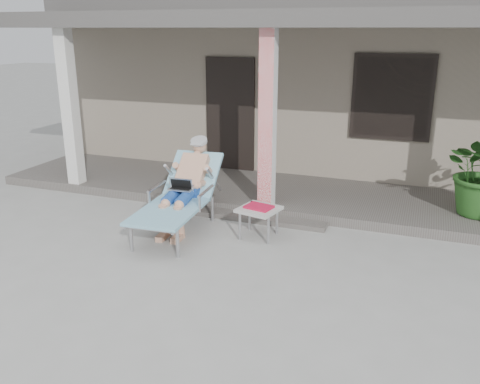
% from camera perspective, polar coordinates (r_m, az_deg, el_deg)
% --- Properties ---
extents(ground, '(60.00, 60.00, 0.00)m').
position_cam_1_polar(ground, '(6.04, -3.28, -9.21)').
color(ground, '#9E9E99').
rests_on(ground, ground).
extents(house, '(10.40, 5.40, 3.30)m').
position_cam_1_polar(house, '(11.67, 9.66, 12.33)').
color(house, gray).
rests_on(house, ground).
extents(porch_deck, '(10.00, 2.00, 0.15)m').
position_cam_1_polar(porch_deck, '(8.64, 4.64, -0.20)').
color(porch_deck, '#605B56').
rests_on(porch_deck, ground).
extents(porch_overhang, '(10.00, 2.30, 2.85)m').
position_cam_1_polar(porch_overhang, '(8.16, 5.03, 18.11)').
color(porch_overhang, silver).
rests_on(porch_overhang, porch_deck).
extents(porch_step, '(2.00, 0.30, 0.07)m').
position_cam_1_polar(porch_step, '(7.61, 2.26, -2.99)').
color(porch_step, '#605B56').
rests_on(porch_step, ground).
extents(lounger, '(0.87, 2.02, 1.29)m').
position_cam_1_polar(lounger, '(7.18, -6.53, 1.96)').
color(lounger, '#B7B7BC').
rests_on(lounger, ground).
extents(side_table, '(0.60, 0.60, 0.45)m').
position_cam_1_polar(side_table, '(6.92, 2.14, -2.11)').
color(side_table, '#B8B8B3').
rests_on(side_table, ground).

